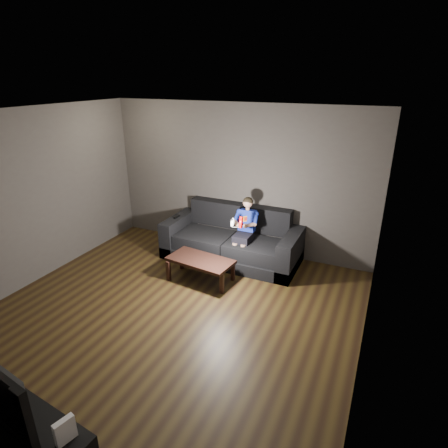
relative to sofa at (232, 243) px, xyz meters
The scene contains 14 objects.
floor 2.04m from the sofa, 92.84° to the right, with size 5.00×5.00×0.00m, color black.
back_wall 1.16m from the sofa, 101.65° to the left, with size 5.00×0.04×2.70m, color #403B38.
left_wall 3.45m from the sofa, 142.23° to the right, with size 0.04×5.00×2.70m, color #403B38.
right_wall 3.30m from the sofa, 40.01° to the right, with size 0.04×5.00×2.70m, color #403B38.
ceiling 3.13m from the sofa, 92.84° to the right, with size 5.00×5.00×0.02m, color beige.
sofa is the anchor object (origin of this frame).
child 0.52m from the sofa, 15.70° to the right, with size 0.42×0.52×1.03m.
wii_remote_red 0.87m from the sofa, 53.44° to the right, with size 0.06×0.08×0.19m.
nunchuk_white 0.79m from the sofa, 66.63° to the right, with size 0.08×0.11×0.16m.
wii_remote_black 1.15m from the sofa, behind, with size 0.04×0.16×0.03m.
coffee_table 0.95m from the sofa, 99.31° to the right, with size 1.11×0.65×0.38m.
media_console 4.29m from the sofa, 91.56° to the right, with size 1.50×0.43×0.53m, color black.
tv 4.32m from the sofa, 91.56° to the right, with size 1.10×0.14×0.63m, color black.
wii_console 4.32m from the sofa, 83.72° to the right, with size 0.05×0.16×0.21m, color white.
Camera 1 is at (2.50, -3.62, 3.13)m, focal length 30.00 mm.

